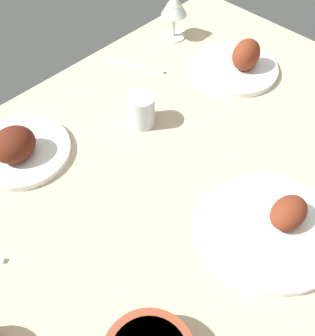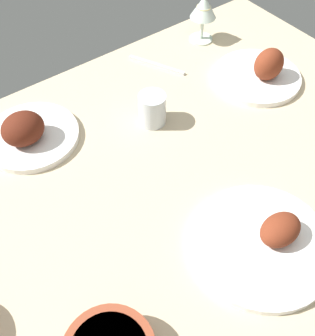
{
  "view_description": "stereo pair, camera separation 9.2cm",
  "coord_description": "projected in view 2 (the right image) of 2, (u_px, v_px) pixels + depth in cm",
  "views": [
    {
      "loc": [
        42.37,
        41.09,
        77.19
      ],
      "look_at": [
        0.0,
        0.0,
        6.0
      ],
      "focal_mm": 44.89,
      "sensor_mm": 36.0,
      "label": 1
    },
    {
      "loc": [
        35.44,
        47.2,
        77.19
      ],
      "look_at": [
        0.0,
        0.0,
        6.0
      ],
      "focal_mm": 44.89,
      "sensor_mm": 36.0,
      "label": 2
    }
  ],
  "objects": [
    {
      "name": "dining_table",
      "position": [
        157.0,
        179.0,
        0.96
      ],
      "size": [
        140.0,
        90.0,
        4.0
      ],
      "primitive_type": "cube",
      "color": "#C6B28E",
      "rests_on": "ground"
    },
    {
      "name": "plate_near_viewer",
      "position": [
        261.0,
        72.0,
        1.13
      ],
      "size": [
        23.71,
        23.71,
        10.06
      ],
      "color": "white",
      "rests_on": "dining_table"
    },
    {
      "name": "plate_center_main",
      "position": [
        265.0,
        241.0,
        0.81
      ],
      "size": [
        27.75,
        27.75,
        6.91
      ],
      "color": "white",
      "rests_on": "dining_table"
    },
    {
      "name": "plate_far_side",
      "position": [
        28.0,
        133.0,
        0.98
      ],
      "size": [
        22.67,
        22.67,
        8.88
      ],
      "color": "white",
      "rests_on": "dining_table"
    },
    {
      "name": "wine_glass",
      "position": [
        204.0,
        9.0,
        1.2
      ],
      "size": [
        7.6,
        7.6,
        14.0
      ],
      "color": "silver",
      "rests_on": "dining_table"
    },
    {
      "name": "water_tumbler",
      "position": [
        152.0,
        109.0,
        1.02
      ],
      "size": [
        6.73,
        6.73,
        8.16
      ],
      "primitive_type": "cylinder",
      "color": "silver",
      "rests_on": "dining_table"
    },
    {
      "name": "spoon_loose",
      "position": [
        157.0,
        65.0,
        1.19
      ],
      "size": [
        8.38,
        16.0,
        0.8
      ],
      "primitive_type": "cube",
      "rotation": [
        0.0,
        0.0,
        5.16
      ],
      "color": "silver",
      "rests_on": "dining_table"
    }
  ]
}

